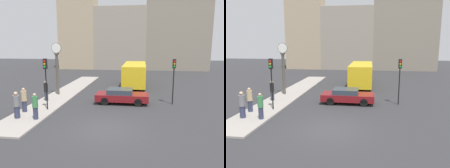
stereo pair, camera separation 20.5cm
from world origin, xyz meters
TOP-DOWN VIEW (x-y plane):
  - ground_plane at (0.00, 0.00)m, footprint 120.00×120.00m
  - sidewalk_corner at (-5.70, 9.12)m, footprint 2.70×22.23m
  - building_row at (1.22, 33.06)m, footprint 29.53×5.00m
  - sedan_car at (0.43, 6.08)m, footprint 4.48×1.89m
  - bus_distant at (1.26, 14.34)m, footprint 2.59×8.18m
  - traffic_light_near at (-5.02, 3.12)m, footprint 0.26×0.24m
  - traffic_light_far at (4.75, 6.30)m, footprint 0.26×0.24m
  - street_clock at (-6.16, 8.23)m, footprint 1.01×0.35m
  - pedestrian_black_jacket at (-6.26, 5.71)m, footprint 0.35×0.35m
  - pedestrian_grey_jacket at (-6.20, 0.95)m, footprint 0.42×0.42m
  - pedestrian_tan_coat at (-6.44, 2.33)m, footprint 0.39×0.39m
  - pedestrian_green_hoodie at (-4.84, 0.90)m, footprint 0.37×0.37m

SIDE VIEW (x-z plane):
  - ground_plane at x=0.00m, z-range 0.00..0.00m
  - sidewalk_corner at x=-5.70m, z-range 0.00..0.11m
  - sedan_car at x=0.43m, z-range 0.03..1.30m
  - pedestrian_green_hoodie at x=-4.84m, z-range 0.11..1.88m
  - pedestrian_black_jacket at x=-6.26m, z-range 0.12..1.89m
  - pedestrian_tan_coat at x=-6.44m, z-range 0.11..1.91m
  - pedestrian_grey_jacket at x=-6.20m, z-range 0.10..1.93m
  - bus_distant at x=1.26m, z-range 0.20..2.91m
  - traffic_light_far at x=4.75m, z-range 0.83..4.67m
  - street_clock at x=-6.16m, z-range 0.23..5.30m
  - traffic_light_near at x=-5.02m, z-range 0.95..4.84m
  - building_row at x=1.22m, z-range -1.57..18.19m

